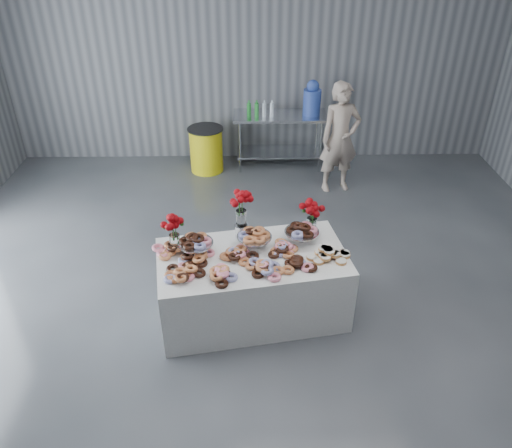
{
  "coord_description": "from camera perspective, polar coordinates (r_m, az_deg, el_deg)",
  "views": [
    {
      "loc": [
        -0.12,
        -3.58,
        3.71
      ],
      "look_at": [
        -0.04,
        0.79,
        0.93
      ],
      "focal_mm": 35.0,
      "sensor_mm": 36.0,
      "label": 1
    }
  ],
  "objects": [
    {
      "name": "ground",
      "position": [
        5.16,
        0.6,
        -13.5
      ],
      "size": [
        9.0,
        9.0,
        0.0
      ],
      "primitive_type": "plane",
      "color": "#393C41",
      "rests_on": "ground"
    },
    {
      "name": "room_walls",
      "position": [
        3.81,
        -3.48,
        16.1
      ],
      "size": [
        8.04,
        9.04,
        4.02
      ],
      "color": "slate",
      "rests_on": "ground"
    },
    {
      "name": "display_table",
      "position": [
        5.25,
        -0.42,
        -6.94
      ],
      "size": [
        2.04,
        1.31,
        0.75
      ],
      "primitive_type": "cube",
      "rotation": [
        0.0,
        0.0,
        0.17
      ],
      "color": "white",
      "rests_on": "ground"
    },
    {
      "name": "prep_table",
      "position": [
        8.3,
        2.72,
        10.58
      ],
      "size": [
        1.5,
        0.6,
        0.9
      ],
      "color": "silver",
      "rests_on": "ground"
    },
    {
      "name": "donut_mounds",
      "position": [
        4.96,
        -0.44,
        -3.56
      ],
      "size": [
        1.91,
        1.09,
        0.09
      ],
      "primitive_type": null,
      "rotation": [
        0.0,
        0.0,
        0.17
      ],
      "color": "#D4824D",
      "rests_on": "display_table"
    },
    {
      "name": "cake_stand_left",
      "position": [
        5.01,
        -6.95,
        -2.02
      ],
      "size": [
        0.36,
        0.36,
        0.17
      ],
      "color": "silver",
      "rests_on": "display_table"
    },
    {
      "name": "cake_stand_mid",
      "position": [
        5.07,
        -0.2,
        -1.31
      ],
      "size": [
        0.36,
        0.36,
        0.17
      ],
      "color": "silver",
      "rests_on": "display_table"
    },
    {
      "name": "cake_stand_right",
      "position": [
        5.17,
        5.26,
        -0.73
      ],
      "size": [
        0.36,
        0.36,
        0.17
      ],
      "color": "silver",
      "rests_on": "display_table"
    },
    {
      "name": "danish_pile",
      "position": [
        5.04,
        8.31,
        -3.15
      ],
      "size": [
        0.48,
        0.48,
        0.11
      ],
      "primitive_type": null,
      "color": "silver",
      "rests_on": "display_table"
    },
    {
      "name": "bouquet_left",
      "position": [
        5.01,
        -9.44,
        -0.13
      ],
      "size": [
        0.26,
        0.26,
        0.42
      ],
      "color": "white",
      "rests_on": "display_table"
    },
    {
      "name": "bouquet_right",
      "position": [
        5.25,
        6.5,
        1.75
      ],
      "size": [
        0.26,
        0.26,
        0.42
      ],
      "color": "white",
      "rests_on": "display_table"
    },
    {
      "name": "bouquet_center",
      "position": [
        5.1,
        -1.72,
        2.03
      ],
      "size": [
        0.26,
        0.26,
        0.57
      ],
      "color": "silver",
      "rests_on": "display_table"
    },
    {
      "name": "water_jug",
      "position": [
        8.16,
        6.43,
        14.01
      ],
      "size": [
        0.28,
        0.28,
        0.55
      ],
      "color": "#4064DC",
      "rests_on": "prep_table"
    },
    {
      "name": "drink_bottles",
      "position": [
        8.04,
        0.51,
        13.06
      ],
      "size": [
        0.54,
        0.08,
        0.27
      ],
      "primitive_type": null,
      "color": "#268C33",
      "rests_on": "prep_table"
    },
    {
      "name": "person",
      "position": [
        7.56,
        9.59,
        9.65
      ],
      "size": [
        0.68,
        0.53,
        1.66
      ],
      "primitive_type": "imported",
      "rotation": [
        0.0,
        0.0,
        0.23
      ],
      "color": "#CC8C93",
      "rests_on": "ground"
    },
    {
      "name": "trash_barrel",
      "position": [
        8.27,
        -5.7,
        8.48
      ],
      "size": [
        0.57,
        0.57,
        0.73
      ],
      "rotation": [
        0.0,
        0.0,
        -0.11
      ],
      "color": "yellow",
      "rests_on": "ground"
    }
  ]
}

